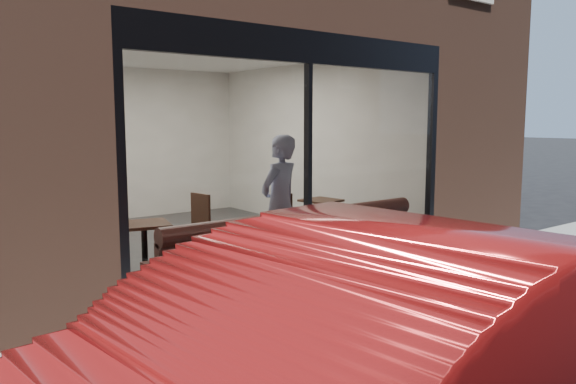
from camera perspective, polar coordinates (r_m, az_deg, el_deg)
ground at (r=6.07m, az=14.74°, el=-13.25°), size 120.00×120.00×0.00m
sidewalk_near at (r=6.68m, az=7.83°, el=-11.07°), size 40.00×2.00×0.01m
kerb_near at (r=6.02m, az=15.14°, el=-12.83°), size 40.00×0.10×0.12m
host_building_pier_right at (r=14.13m, az=-1.60°, el=5.29°), size 2.50×12.00×3.20m
host_building_backfill at (r=15.14m, az=-20.14°, el=4.98°), size 5.00×6.00×3.20m
cafe_floor at (r=9.80m, az=-9.09°, el=-5.05°), size 6.00×6.00×0.00m
cafe_ceiling at (r=9.64m, az=-9.48°, el=13.70°), size 6.00×6.00×0.00m
cafe_wall_back at (r=12.30m, az=-15.91°, el=4.70°), size 5.00×0.00×5.00m
cafe_wall_left at (r=8.70m, az=-23.91°, el=3.37°), size 0.00×6.00×6.00m
cafe_wall_right at (r=10.99m, az=2.27°, el=4.69°), size 0.00×6.00×6.00m
storefront_kick at (r=7.38m, az=1.99°, el=-8.05°), size 5.00×0.10×0.30m
storefront_header at (r=7.17m, az=2.09°, el=14.48°), size 5.00×0.10×0.40m
storefront_mullion at (r=7.14m, az=2.04°, el=2.85°), size 0.06×0.10×2.50m
storefront_glass at (r=7.11m, az=2.19°, el=2.84°), size 4.80×0.00×4.80m
banquette at (r=7.66m, az=0.08°, el=-6.88°), size 4.00×0.55×0.45m
person at (r=7.77m, az=-0.84°, el=-1.20°), size 0.80×0.65×1.91m
cafe_table_left at (r=7.64m, az=-14.43°, el=-3.21°), size 0.77×0.77×0.04m
cafe_table_right at (r=9.59m, az=3.36°, el=-0.87°), size 0.65×0.65×0.04m
cafe_chair_left at (r=8.97m, az=-9.76°, el=-4.78°), size 0.52×0.52×0.04m
cafe_chair_right at (r=9.07m, az=-1.31°, el=-4.54°), size 0.50×0.50×0.04m
wall_poster at (r=8.66m, az=-23.50°, el=2.15°), size 0.02×0.58×0.77m
parked_car at (r=3.47m, az=16.15°, el=-15.29°), size 4.96×2.18×1.58m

